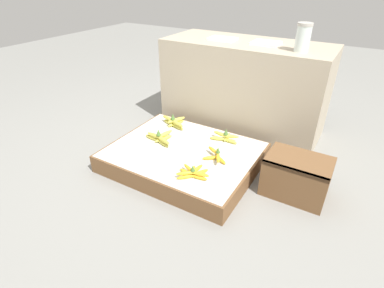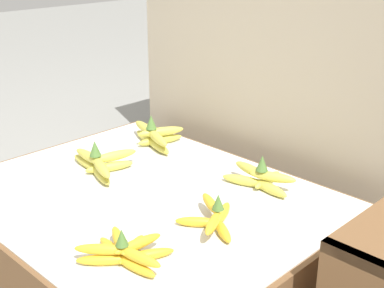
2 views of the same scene
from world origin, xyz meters
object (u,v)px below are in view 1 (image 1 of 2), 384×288
Objects in this scene: wooden_crate at (296,176)px; foam_tray_white at (222,39)px; banana_bunch_middle_left at (160,138)px; banana_bunch_front_midleft at (193,173)px; banana_bunch_back_left at (174,122)px; glass_jar at (303,37)px; banana_bunch_middle_midleft at (216,155)px; banana_bunch_back_midleft at (225,137)px.

wooden_crate is 1.78× the size of foam_tray_white.
banana_bunch_front_midleft is at bearing -29.68° from banana_bunch_middle_left.
banana_bunch_middle_left is at bearing 150.32° from banana_bunch_front_midleft.
banana_bunch_front_midleft is 0.84× the size of banana_bunch_back_left.
banana_bunch_front_midleft is at bearing -110.10° from glass_jar.
foam_tray_white is (-0.89, 0.67, 0.65)m from wooden_crate.
banana_bunch_middle_midleft is 0.77× the size of banana_bunch_back_left.
banana_bunch_back_midleft reaches higher than banana_bunch_middle_midleft.
glass_jar is at bearing 48.68° from banana_bunch_back_midleft.
banana_bunch_back_left is 1.17m from glass_jar.
banana_bunch_back_midleft is 1.00× the size of foam_tray_white.
foam_tray_white is (-0.66, 0.08, -0.09)m from glass_jar.
foam_tray_white is (-0.31, 1.01, 0.62)m from banana_bunch_front_midleft.
banana_bunch_back_midleft is (-0.59, 0.18, 0.04)m from wooden_crate.
banana_bunch_front_midleft is 0.81× the size of banana_bunch_middle_left.
banana_bunch_middle_left is 0.50m from banana_bunch_back_midleft.
wooden_crate reaches higher than banana_bunch_back_midleft.
banana_bunch_middle_midleft is 0.92× the size of banana_bunch_back_midleft.
wooden_crate is at bearing -68.79° from glass_jar.
foam_tray_white is at bearing 121.09° from banana_bunch_back_midleft.
glass_jar is 0.67m from foam_tray_white.
foam_tray_white is at bearing 69.19° from banana_bunch_back_left.
foam_tray_white is (0.13, 0.76, 0.61)m from banana_bunch_middle_left.
glass_jar is (0.78, 0.68, 0.70)m from banana_bunch_middle_left.
banana_bunch_middle_midleft is at bearing 0.85° from banana_bunch_middle_left.
banana_bunch_middle_left is 1.24× the size of banana_bunch_back_midleft.
wooden_crate reaches higher than banana_bunch_middle_left.
banana_bunch_middle_midleft is 0.92× the size of foam_tray_white.
foam_tray_white is at bearing 107.26° from banana_bunch_front_midleft.
banana_bunch_middle_left is 1.42× the size of glass_jar.
wooden_crate is 1.94× the size of banana_bunch_middle_midleft.
banana_bunch_back_midleft reaches higher than banana_bunch_front_midleft.
banana_bunch_middle_left is at bearing -78.24° from banana_bunch_back_left.
banana_bunch_middle_midleft is 1.04m from foam_tray_white.
banana_bunch_middle_left is (-0.44, 0.25, 0.01)m from banana_bunch_front_midleft.
banana_bunch_middle_left is 0.48m from banana_bunch_middle_midleft.
wooden_crate is 1.78× the size of banana_bunch_back_midleft.
wooden_crate is 1.50× the size of banana_bunch_back_left.
banana_bunch_middle_midleft is 0.27m from banana_bunch_back_midleft.
banana_bunch_front_midleft is 1.00× the size of banana_bunch_back_midleft.
banana_bunch_front_midleft is 0.73m from banana_bunch_back_left.
wooden_crate is at bearing -9.90° from banana_bunch_back_left.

